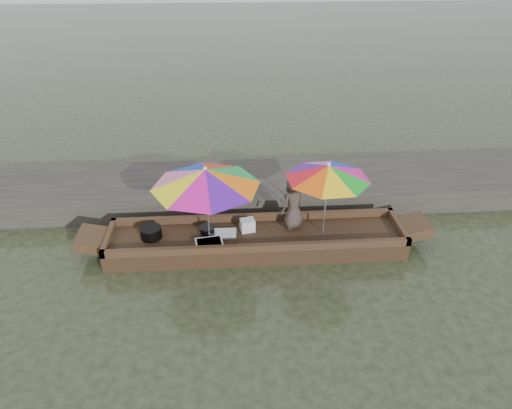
{
  "coord_description": "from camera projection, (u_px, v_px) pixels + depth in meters",
  "views": [
    {
      "loc": [
        -0.53,
        -7.58,
        5.56
      ],
      "look_at": [
        0.0,
        0.1,
        1.0
      ],
      "focal_mm": 32.0,
      "sensor_mm": 36.0,
      "label": 1
    }
  ],
  "objects": [
    {
      "name": "tray_crayfish",
      "position": [
        209.0,
        244.0,
        8.85
      ],
      "size": [
        0.57,
        0.44,
        0.09
      ],
      "primitive_type": "cube",
      "rotation": [
        0.0,
        0.0,
        0.15
      ],
      "color": "silver",
      "rests_on": "boat_hull"
    },
    {
      "name": "tray_scallop",
      "position": [
        223.0,
        234.0,
        9.16
      ],
      "size": [
        0.54,
        0.38,
        0.06
      ],
      "primitive_type": "cube",
      "rotation": [
        0.0,
        0.0,
        -0.03
      ],
      "color": "silver",
      "rests_on": "boat_hull"
    },
    {
      "name": "vendor",
      "position": [
        293.0,
        202.0,
        9.18
      ],
      "size": [
        0.66,
        0.63,
        1.14
      ],
      "primitive_type": "imported",
      "rotation": [
        0.0,
        0.0,
        3.79
      ],
      "color": "#42352F",
      "rests_on": "boat_hull"
    },
    {
      "name": "cooking_pot",
      "position": [
        151.0,
        233.0,
        9.06
      ],
      "size": [
        0.42,
        0.42,
        0.22
      ],
      "primitive_type": "cylinder",
      "color": "black",
      "rests_on": "boat_hull"
    },
    {
      "name": "supply_bag",
      "position": [
        247.0,
        225.0,
        9.26
      ],
      "size": [
        0.32,
        0.27,
        0.26
      ],
      "primitive_type": "cube",
      "rotation": [
        0.0,
        0.0,
        0.2
      ],
      "color": "silver",
      "rests_on": "boat_hull"
    },
    {
      "name": "umbrella_bow",
      "position": [
        207.0,
        203.0,
        8.74
      ],
      "size": [
        2.3,
        2.3,
        1.55
      ],
      "primitive_type": null,
      "rotation": [
        0.0,
        0.0,
        0.11
      ],
      "color": "green",
      "rests_on": "boat_hull"
    },
    {
      "name": "charcoal_grill",
      "position": [
        207.0,
        230.0,
        9.21
      ],
      "size": [
        0.29,
        0.29,
        0.14
      ],
      "primitive_type": "cylinder",
      "color": "black",
      "rests_on": "boat_hull"
    },
    {
      "name": "dock",
      "position": [
        250.0,
        187.0,
        11.13
      ],
      "size": [
        22.0,
        2.2,
        0.5
      ],
      "primitive_type": "cube",
      "color": "#2D2B26",
      "rests_on": "ground"
    },
    {
      "name": "umbrella_stern",
      "position": [
        326.0,
        199.0,
        8.88
      ],
      "size": [
        2.07,
        2.07,
        1.55
      ],
      "primitive_type": null,
      "rotation": [
        0.0,
        0.0,
        -0.33
      ],
      "color": "#E51484",
      "rests_on": "boat_hull"
    },
    {
      "name": "water",
      "position": [
        256.0,
        249.0,
        9.37
      ],
      "size": [
        80.0,
        80.0,
        0.0
      ],
      "primitive_type": "plane",
      "color": "black",
      "rests_on": "ground"
    },
    {
      "name": "boat_hull",
      "position": [
        256.0,
        242.0,
        9.28
      ],
      "size": [
        5.95,
        1.2,
        0.35
      ],
      "primitive_type": "cube",
      "color": "black",
      "rests_on": "water"
    }
  ]
}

